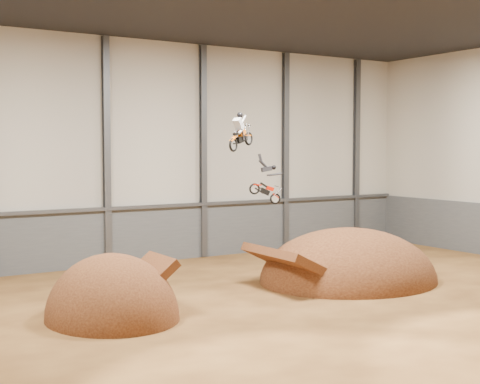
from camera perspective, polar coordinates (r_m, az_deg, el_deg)
name	(u,v)px	position (r m, az deg, el deg)	size (l,w,h in m)	color
floor	(297,308)	(30.65, 4.87, -9.88)	(40.00, 40.00, 0.00)	#523115
back_wall	(156,152)	(42.76, -7.22, 3.42)	(40.00, 0.10, 14.00)	beige
lower_band_back	(157,234)	(43.01, -7.11, -3.59)	(39.80, 0.18, 3.50)	#52555A
steel_rail	(158,206)	(42.68, -7.04, -1.21)	(39.80, 0.35, 0.20)	#47494F
steel_column_2	(107,152)	(41.29, -11.32, 3.37)	(0.40, 0.36, 13.90)	#47494F
steel_column_3	(203,152)	(44.08, -3.16, 3.46)	(0.40, 0.36, 13.90)	#47494F
steel_column_4	(285,151)	(47.64, 3.90, 3.47)	(0.40, 0.36, 13.90)	#47494F
steel_column_5	(356,151)	(51.82, 9.90, 3.44)	(0.40, 0.36, 13.90)	#47494F
takeoff_ramp	(112,319)	(29.32, -10.84, -10.56)	(5.53, 6.39, 5.53)	#401F10
landing_ramp	(348,281)	(37.13, 9.22, -7.51)	(10.03, 8.88, 5.79)	#401F10
fmx_rider_a	(242,129)	(33.32, 0.16, 5.41)	(2.14, 0.81, 1.94)	orange
fmx_rider_b	(263,179)	(34.55, 1.95, 1.12)	(2.40, 0.68, 2.05)	red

